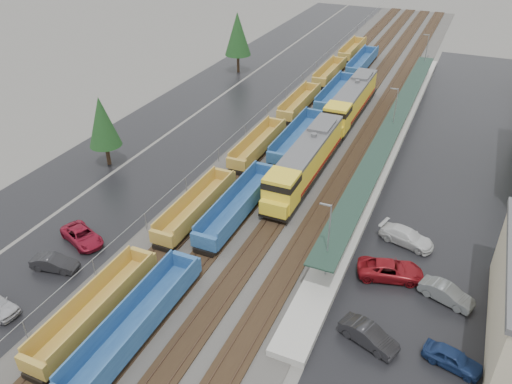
# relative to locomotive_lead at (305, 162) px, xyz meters

# --- Properties ---
(ballast_strip) EXTENTS (20.00, 160.00, 0.08)m
(ballast_strip) POSITION_rel_locomotive_lead_xyz_m (-2.00, 24.06, -2.54)
(ballast_strip) COLOR #302D2B
(ballast_strip) RESTS_ON ground
(trackbed) EXTENTS (14.60, 160.00, 0.22)m
(trackbed) POSITION_rel_locomotive_lead_xyz_m (-2.00, 24.06, -2.42)
(trackbed) COLOR black
(trackbed) RESTS_ON ground
(west_parking_lot) EXTENTS (10.00, 160.00, 0.02)m
(west_parking_lot) POSITION_rel_locomotive_lead_xyz_m (-17.00, 24.06, -2.57)
(west_parking_lot) COLOR black
(west_parking_lot) RESTS_ON ground
(west_road) EXTENTS (9.00, 160.00, 0.02)m
(west_road) POSITION_rel_locomotive_lead_xyz_m (-27.00, 24.06, -2.57)
(west_road) COLOR black
(west_road) RESTS_ON ground
(east_commuter_lot) EXTENTS (16.00, 100.00, 0.02)m
(east_commuter_lot) POSITION_rel_locomotive_lead_xyz_m (17.00, 14.06, -2.57)
(east_commuter_lot) COLOR black
(east_commuter_lot) RESTS_ON ground
(station_platform) EXTENTS (3.00, 80.00, 8.00)m
(station_platform) POSITION_rel_locomotive_lead_xyz_m (7.50, 14.06, -1.84)
(station_platform) COLOR #9E9B93
(station_platform) RESTS_ON ground
(chainlink_fence) EXTENTS (0.08, 160.04, 2.02)m
(chainlink_fence) POSITION_rel_locomotive_lead_xyz_m (-11.50, 22.49, -0.97)
(chainlink_fence) COLOR gray
(chainlink_fence) RESTS_ON ground
(tree_west_near) EXTENTS (3.96, 3.96, 9.00)m
(tree_west_near) POSITION_rel_locomotive_lead_xyz_m (-24.00, -5.94, 3.24)
(tree_west_near) COLOR #332316
(tree_west_near) RESTS_ON ground
(tree_west_far) EXTENTS (4.84, 4.84, 11.00)m
(tree_west_far) POSITION_rel_locomotive_lead_xyz_m (-25.00, 34.06, 4.55)
(tree_west_far) COLOR #332316
(tree_west_far) RESTS_ON ground
(locomotive_lead) EXTENTS (3.27, 21.57, 4.88)m
(locomotive_lead) POSITION_rel_locomotive_lead_xyz_m (0.00, 0.00, 0.00)
(locomotive_lead) COLOR black
(locomotive_lead) RESTS_ON ground
(locomotive_trail) EXTENTS (3.27, 21.57, 4.88)m
(locomotive_trail) POSITION_rel_locomotive_lead_xyz_m (0.00, 21.00, 0.00)
(locomotive_trail) COLOR black
(locomotive_trail) RESTS_ON ground
(well_string_yellow) EXTENTS (2.59, 111.82, 2.30)m
(well_string_yellow) POSITION_rel_locomotive_lead_xyz_m (-8.00, 4.66, -1.43)
(well_string_yellow) COLOR #AA902F
(well_string_yellow) RESTS_ON ground
(well_string_blue) EXTENTS (2.77, 108.23, 2.46)m
(well_string_blue) POSITION_rel_locomotive_lead_xyz_m (-4.00, -0.37, -1.36)
(well_string_blue) COLOR navy
(well_string_blue) RESTS_ON ground
(parked_car_west_b) EXTENTS (2.34, 4.57, 1.44)m
(parked_car_west_b) POSITION_rel_locomotive_lead_xyz_m (-15.58, -24.53, -1.86)
(parked_car_west_b) COLOR black
(parked_car_west_b) RESTS_ON ground
(parked_car_west_c) EXTENTS (4.19, 5.77, 1.46)m
(parked_car_west_c) POSITION_rel_locomotive_lead_xyz_m (-16.07, -20.23, -1.85)
(parked_car_west_c) COLOR maroon
(parked_car_west_c) RESTS_ON ground
(parked_car_east_a) EXTENTS (3.18, 5.01, 1.56)m
(parked_car_east_a) POSITION_rel_locomotive_lead_xyz_m (12.66, -21.53, -1.80)
(parked_car_east_a) COLOR black
(parked_car_east_a) RESTS_ON ground
(parked_car_east_b) EXTENTS (4.11, 6.33, 1.62)m
(parked_car_east_b) POSITION_rel_locomotive_lead_xyz_m (12.71, -13.20, -1.77)
(parked_car_east_b) COLOR maroon
(parked_car_east_b) RESTS_ON ground
(parked_car_east_c) EXTENTS (3.54, 5.77, 1.56)m
(parked_car_east_c) POSITION_rel_locomotive_lead_xyz_m (13.21, -7.52, -1.80)
(parked_car_east_c) COLOR silver
(parked_car_east_c) RESTS_ON ground
(parked_car_east_d) EXTENTS (2.66, 4.55, 1.45)m
(parked_car_east_d) POSITION_rel_locomotive_lead_xyz_m (18.77, -21.18, -1.85)
(parked_car_east_d) COLOR navy
(parked_car_east_d) RESTS_ON ground
(parked_car_east_e) EXTENTS (2.99, 4.84, 1.51)m
(parked_car_east_e) POSITION_rel_locomotive_lead_xyz_m (17.64, -14.29, -1.83)
(parked_car_east_e) COLOR #5D6062
(parked_car_east_e) RESTS_ON ground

